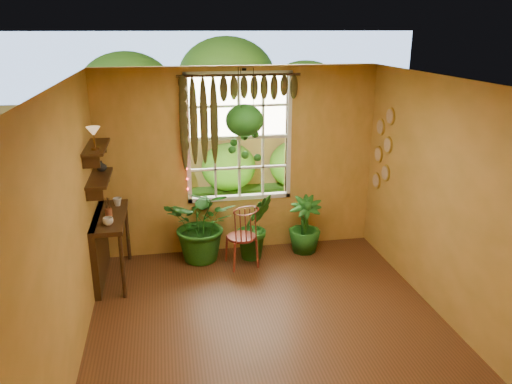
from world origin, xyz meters
TOP-DOWN VIEW (x-y plane):
  - floor at (0.00, 0.00)m, footprint 4.50×4.50m
  - ceiling at (0.00, 0.00)m, footprint 4.50×4.50m
  - wall_back at (0.00, 2.25)m, footprint 4.00×0.00m
  - wall_left at (-2.00, 0.00)m, footprint 0.00×4.50m
  - wall_right at (2.00, 0.00)m, footprint 0.00×4.50m
  - window at (0.00, 2.28)m, footprint 1.52×0.10m
  - valance_vine at (-0.08, 2.16)m, footprint 1.70×0.12m
  - string_lights at (-0.76, 2.19)m, footprint 0.03×0.03m
  - wall_plates at (1.98, 1.79)m, footprint 0.04×0.32m
  - counter_ledge at (-1.91, 1.60)m, footprint 0.40×1.20m
  - shelf_lower at (-1.88, 1.60)m, footprint 0.25×0.90m
  - shelf_upper at (-1.88, 1.60)m, footprint 0.25×0.90m
  - backyard at (0.24, 6.87)m, footprint 14.00×10.00m
  - windsor_chair at (-0.06, 1.65)m, footprint 0.47×0.49m
  - potted_plant_left at (-0.58, 1.94)m, footprint 1.23×1.15m
  - potted_plant_mid at (0.16, 1.87)m, footprint 0.63×0.55m
  - potted_plant_right at (0.92, 1.94)m, footprint 0.60×0.60m
  - hanging_basket at (0.01, 1.86)m, footprint 0.51×0.51m
  - cup_a at (-1.78, 1.25)m, footprint 0.17×0.17m
  - cup_b at (-1.72, 1.94)m, footprint 0.16×0.16m
  - brush_jar at (-1.80, 1.56)m, footprint 0.09×0.09m
  - shelf_vase at (-1.87, 1.87)m, footprint 0.17×0.17m
  - tiffany_lamp at (-1.86, 1.37)m, footprint 0.16×0.16m

SIDE VIEW (x-z plane):
  - floor at x=0.00m, z-range 0.00..0.00m
  - windsor_chair at x=-0.06m, z-range -0.23..0.85m
  - potted_plant_right at x=0.92m, z-range 0.00..0.85m
  - potted_plant_mid at x=0.16m, z-range 0.00..0.97m
  - counter_ledge at x=-1.91m, z-range 0.10..1.00m
  - potted_plant_left at x=-0.58m, z-range 0.00..1.12m
  - cup_a at x=-1.78m, z-range 0.90..1.00m
  - cup_b at x=-1.72m, z-range 0.90..1.01m
  - brush_jar at x=-1.80m, z-range 0.87..1.18m
  - backyard at x=0.24m, z-range -4.72..7.28m
  - wall_back at x=0.00m, z-range -0.65..3.35m
  - wall_left at x=-2.00m, z-range -0.90..3.60m
  - wall_right at x=2.00m, z-range -0.90..3.60m
  - shelf_lower at x=-1.88m, z-range 1.38..1.42m
  - shelf_vase at x=-1.87m, z-range 1.42..1.55m
  - wall_plates at x=1.98m, z-range 1.00..2.10m
  - window at x=0.00m, z-range 0.77..2.63m
  - string_lights at x=-0.76m, z-range 0.98..2.52m
  - shelf_upper at x=-1.88m, z-range 1.78..1.82m
  - hanging_basket at x=0.01m, z-range 1.35..2.59m
  - tiffany_lamp at x=-1.86m, z-range 1.88..2.16m
  - valance_vine at x=-0.08m, z-range 1.73..2.83m
  - ceiling at x=0.00m, z-range 2.70..2.70m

